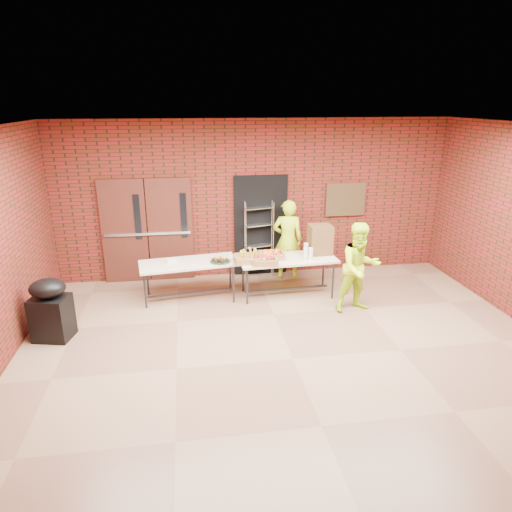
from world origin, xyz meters
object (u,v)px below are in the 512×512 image
Objects in this scene: table_left at (189,265)px; covered_grill at (51,309)px; table_right at (287,261)px; volunteer_woman at (288,240)px; wire_rack at (259,239)px; volunteer_man at (360,268)px; coffee_dispenser at (320,239)px.

table_left is 1.87× the size of covered_grill.
table_right is 1.11× the size of volunteer_woman.
wire_rack reaches higher than volunteer_man.
volunteer_man reaches higher than table_right.
volunteer_man reaches higher than table_left.
volunteer_woman is (-0.47, 0.68, -0.19)m from coffee_dispenser.
coffee_dispenser is at bearing 135.05° from volunteer_woman.
wire_rack is 1.61× the size of covered_grill.
wire_rack reaches higher than coffee_dispenser.
coffee_dispenser reaches higher than table_left.
covered_grill reaches higher than table_left.
volunteer_woman is 1.91m from volunteer_man.
coffee_dispenser is (0.66, 0.17, 0.34)m from table_right.
wire_rack is 2.39m from volunteer_man.
table_right is 1.37m from volunteer_man.
covered_grill is at bearing -158.50° from table_left.
coffee_dispenser is 1.11m from volunteer_man.
table_right is at bearing -10.56° from table_left.
volunteer_woman is at bearing 13.10° from table_left.
wire_rack is at bearing 26.26° from table_left.
table_right is at bearing -165.33° from coffee_dispenser.
volunteer_woman is 1.04× the size of volunteer_man.
covered_grill is 4.58m from volunteer_woman.
table_right is 0.89m from volunteer_woman.
volunteer_woman is (0.55, -0.22, 0.03)m from wire_rack.
wire_rack is at bearing 105.92° from table_right.
wire_rack reaches higher than covered_grill.
coffee_dispenser is (1.03, -0.90, 0.22)m from wire_rack.
covered_grill is at bearing 174.83° from volunteer_man.
table_right is 0.77m from coffee_dispenser.
coffee_dispenser reaches higher than table_right.
table_left is 1.83m from table_right.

